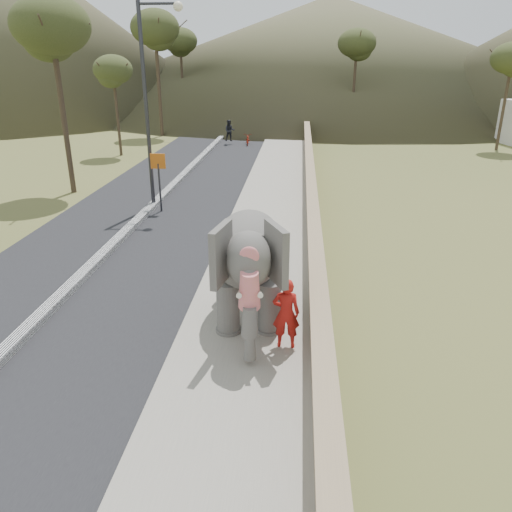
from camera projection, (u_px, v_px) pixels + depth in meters
The scene contains 11 objects.
ground at pixel (229, 410), 9.06m from camera, with size 160.00×160.00×0.00m, color olive.
road at pixel (133, 228), 18.70m from camera, with size 7.00×120.00×0.03m, color black.
median at pixel (133, 225), 18.67m from camera, with size 0.35×120.00×0.22m, color black.
walkway at pixel (266, 230), 18.28m from camera, with size 3.00×120.00×0.15m, color #9E9687.
parapet at pixel (312, 219), 17.97m from camera, with size 0.30×120.00×1.10m, color tan.
lamppost at pixel (152, 87), 19.48m from camera, with size 1.76×0.36×8.00m.
signboard at pixel (159, 172), 20.07m from camera, with size 0.60×0.08×2.40m.
hill_far at pixel (330, 49), 70.82m from camera, with size 80.00×80.00×14.00m, color brown.
elephant_and_man at pixel (249, 264), 11.65m from camera, with size 2.37×3.88×2.68m.
motorcyclist at pixel (240, 135), 36.15m from camera, with size 2.05×1.64×1.77m.
trees at pixel (286, 85), 34.94m from camera, with size 47.63×42.33×9.62m.
Camera 1 is at (1.12, -7.30, 5.97)m, focal length 35.00 mm.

